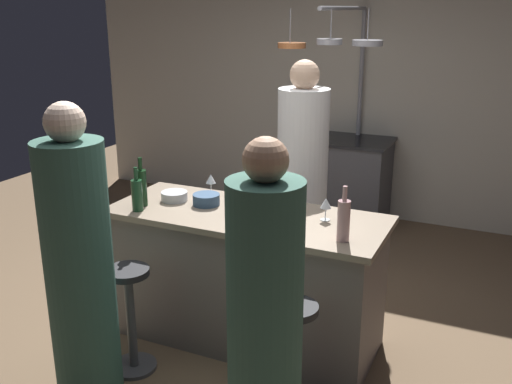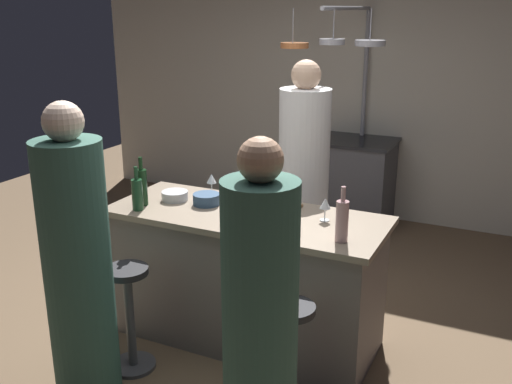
{
  "view_description": "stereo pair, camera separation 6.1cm",
  "coord_description": "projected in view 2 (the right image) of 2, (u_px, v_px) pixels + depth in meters",
  "views": [
    {
      "loc": [
        1.51,
        -3.15,
        2.15
      ],
      "look_at": [
        0.0,
        0.15,
        1.0
      ],
      "focal_mm": 40.71,
      "sensor_mm": 36.0,
      "label": 1
    },
    {
      "loc": [
        1.57,
        -3.12,
        2.15
      ],
      "look_at": [
        0.0,
        0.15,
        1.0
      ],
      "focal_mm": 40.71,
      "sensor_mm": 36.0,
      "label": 2
    }
  ],
  "objects": [
    {
      "name": "mixing_bowl_steel",
      "position": [
        175.0,
        196.0,
        3.96
      ],
      "size": [
        0.18,
        0.18,
        0.06
      ],
      "primitive_type": "cylinder",
      "color": "#B7B7BC",
      "rests_on": "kitchen_island"
    },
    {
      "name": "back_wall",
      "position": [
        368.0,
        94.0,
        6.04
      ],
      "size": [
        6.4,
        0.16,
        2.6
      ],
      "primitive_type": "cube",
      "color": "beige",
      "rests_on": "ground_plane"
    },
    {
      "name": "bar_stool_right",
      "position": [
        290.0,
        356.0,
        3.1
      ],
      "size": [
        0.28,
        0.28,
        0.68
      ],
      "color": "#4C4C51",
      "rests_on": "ground_plane"
    },
    {
      "name": "overhead_pot_rack",
      "position": [
        345.0,
        66.0,
        5.14
      ],
      "size": [
        0.89,
        1.39,
        2.17
      ],
      "color": "gray",
      "rests_on": "ground_plane"
    },
    {
      "name": "wine_bottle_rose",
      "position": [
        342.0,
        220.0,
        3.23
      ],
      "size": [
        0.07,
        0.07,
        0.32
      ],
      "color": "#B78C8E",
      "rests_on": "kitchen_island"
    },
    {
      "name": "pepper_mill",
      "position": [
        232.0,
        199.0,
        3.64
      ],
      "size": [
        0.05,
        0.05,
        0.21
      ],
      "primitive_type": "cylinder",
      "color": "#382319",
      "rests_on": "kitchen_island"
    },
    {
      "name": "wine_glass_near_right_guest",
      "position": [
        325.0,
        205.0,
        3.55
      ],
      "size": [
        0.07,
        0.07,
        0.15
      ],
      "color": "silver",
      "rests_on": "kitchen_island"
    },
    {
      "name": "stove_range",
      "position": [
        353.0,
        182.0,
        5.95
      ],
      "size": [
        0.8,
        0.64,
        0.89
      ],
      "color": "#47474C",
      "rests_on": "ground_plane"
    },
    {
      "name": "chef",
      "position": [
        303.0,
        189.0,
        4.41
      ],
      "size": [
        0.38,
        0.38,
        1.8
      ],
      "color": "white",
      "rests_on": "ground_plane"
    },
    {
      "name": "wine_glass_by_chef",
      "position": [
        236.0,
        189.0,
        3.85
      ],
      "size": [
        0.07,
        0.07,
        0.15
      ],
      "color": "silver",
      "rests_on": "kitchen_island"
    },
    {
      "name": "wine_bottle_dark",
      "position": [
        250.0,
        212.0,
        3.4
      ],
      "size": [
        0.07,
        0.07,
        0.29
      ],
      "color": "black",
      "rests_on": "kitchen_island"
    },
    {
      "name": "mixing_bowl_blue",
      "position": [
        206.0,
        199.0,
        3.86
      ],
      "size": [
        0.18,
        0.18,
        0.07
      ],
      "primitive_type": "cylinder",
      "color": "#334C6B",
      "rests_on": "kitchen_island"
    },
    {
      "name": "wine_glass_near_left_guest",
      "position": [
        211.0,
        180.0,
        4.06
      ],
      "size": [
        0.07,
        0.07,
        0.15
      ],
      "color": "silver",
      "rests_on": "kitchen_island"
    },
    {
      "name": "cutting_board",
      "position": [
        274.0,
        207.0,
        3.8
      ],
      "size": [
        0.32,
        0.22,
        0.02
      ],
      "primitive_type": "cube",
      "color": "#997047",
      "rests_on": "kitchen_island"
    },
    {
      "name": "ground_plane",
      "position": [
        247.0,
        337.0,
        3.98
      ],
      "size": [
        9.0,
        9.0,
        0.0
      ],
      "primitive_type": "plane",
      "color": "brown"
    },
    {
      "name": "wine_bottle_red",
      "position": [
        142.0,
        186.0,
        3.83
      ],
      "size": [
        0.07,
        0.07,
        0.33
      ],
      "color": "#143319",
      "rests_on": "kitchen_island"
    },
    {
      "name": "wine_bottle_green",
      "position": [
        137.0,
        194.0,
        3.74
      ],
      "size": [
        0.07,
        0.07,
        0.29
      ],
      "color": "#193D23",
      "rests_on": "kitchen_island"
    },
    {
      "name": "bar_stool_left",
      "position": [
        130.0,
        314.0,
        3.53
      ],
      "size": [
        0.28,
        0.28,
        0.68
      ],
      "color": "#4C4C51",
      "rests_on": "ground_plane"
    },
    {
      "name": "guest_left",
      "position": [
        78.0,
        272.0,
        3.12
      ],
      "size": [
        0.36,
        0.36,
        1.72
      ],
      "color": "#33594C",
      "rests_on": "ground_plane"
    },
    {
      "name": "guest_right",
      "position": [
        260.0,
        327.0,
        2.64
      ],
      "size": [
        0.35,
        0.35,
        1.65
      ],
      "color": "#33594C",
      "rests_on": "ground_plane"
    },
    {
      "name": "kitchen_island",
      "position": [
        246.0,
        277.0,
        3.84
      ],
      "size": [
        1.8,
        0.72,
        0.9
      ],
      "color": "slate",
      "rests_on": "ground_plane"
    }
  ]
}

